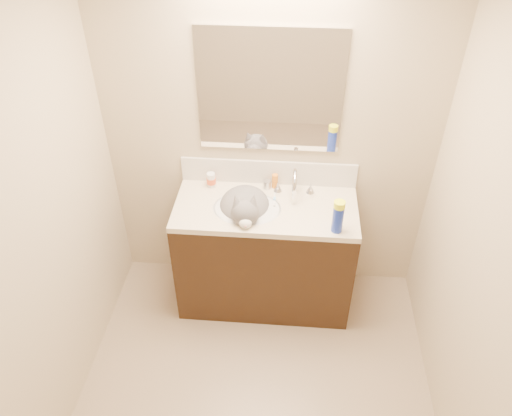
% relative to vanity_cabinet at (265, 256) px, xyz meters
% --- Properties ---
extents(ground, '(2.50, 2.50, 0.00)m').
position_rel_vanity_cabinet_xyz_m(ground, '(0.00, -0.97, -0.41)').
color(ground, gray).
rests_on(ground, ground).
extents(room_shell, '(2.24, 2.54, 2.52)m').
position_rel_vanity_cabinet_xyz_m(room_shell, '(0.00, -0.97, 1.08)').
color(room_shell, tan).
rests_on(room_shell, ground).
extents(vanity_cabinet, '(1.20, 0.55, 0.82)m').
position_rel_vanity_cabinet_xyz_m(vanity_cabinet, '(0.00, 0.00, 0.00)').
color(vanity_cabinet, black).
rests_on(vanity_cabinet, ground).
extents(counter_slab, '(1.20, 0.55, 0.04)m').
position_rel_vanity_cabinet_xyz_m(counter_slab, '(0.00, 0.00, 0.43)').
color(counter_slab, beige).
rests_on(counter_slab, vanity_cabinet).
extents(basin, '(0.45, 0.36, 0.14)m').
position_rel_vanity_cabinet_xyz_m(basin, '(-0.12, -0.03, 0.38)').
color(basin, silver).
rests_on(basin, vanity_cabinet).
extents(faucet, '(0.28, 0.20, 0.21)m').
position_rel_vanity_cabinet_xyz_m(faucet, '(0.18, 0.14, 0.54)').
color(faucet, silver).
rests_on(faucet, counter_slab).
extents(cat, '(0.42, 0.49, 0.35)m').
position_rel_vanity_cabinet_xyz_m(cat, '(-0.13, -0.02, 0.44)').
color(cat, '#595659').
rests_on(cat, basin).
extents(backsplash, '(1.20, 0.02, 0.18)m').
position_rel_vanity_cabinet_xyz_m(backsplash, '(0.00, 0.26, 0.54)').
color(backsplash, silver).
rests_on(backsplash, counter_slab).
extents(mirror, '(0.90, 0.02, 0.80)m').
position_rel_vanity_cabinet_xyz_m(mirror, '(0.00, 0.26, 1.13)').
color(mirror, white).
rests_on(mirror, room_shell).
extents(pill_bottle, '(0.07, 0.07, 0.10)m').
position_rel_vanity_cabinet_xyz_m(pill_bottle, '(-0.39, 0.19, 0.50)').
color(pill_bottle, silver).
rests_on(pill_bottle, counter_slab).
extents(pill_label, '(0.08, 0.08, 0.04)m').
position_rel_vanity_cabinet_xyz_m(pill_label, '(-0.39, 0.19, 0.50)').
color(pill_label, '#DF5125').
rests_on(pill_label, pill_bottle).
extents(silver_jar, '(0.05, 0.05, 0.06)m').
position_rel_vanity_cabinet_xyz_m(silver_jar, '(-0.01, 0.20, 0.48)').
color(silver_jar, '#B7B7BC').
rests_on(silver_jar, counter_slab).
extents(amber_bottle, '(0.04, 0.04, 0.10)m').
position_rel_vanity_cabinet_xyz_m(amber_bottle, '(0.05, 0.22, 0.50)').
color(amber_bottle, orange).
rests_on(amber_bottle, counter_slab).
extents(toothbrush, '(0.02, 0.14, 0.01)m').
position_rel_vanity_cabinet_xyz_m(toothbrush, '(0.05, 0.07, 0.46)').
color(toothbrush, silver).
rests_on(toothbrush, counter_slab).
extents(toothbrush_head, '(0.02, 0.03, 0.02)m').
position_rel_vanity_cabinet_xyz_m(toothbrush_head, '(0.05, 0.07, 0.46)').
color(toothbrush_head, '#6BAEE4').
rests_on(toothbrush_head, counter_slab).
extents(spray_can, '(0.09, 0.09, 0.18)m').
position_rel_vanity_cabinet_xyz_m(spray_can, '(0.45, -0.21, 0.54)').
color(spray_can, '#1932B4').
rests_on(spray_can, counter_slab).
extents(spray_cap, '(0.09, 0.09, 0.04)m').
position_rel_vanity_cabinet_xyz_m(spray_cap, '(0.45, -0.21, 0.65)').
color(spray_cap, '#F2FF1A').
rests_on(spray_cap, spray_can).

